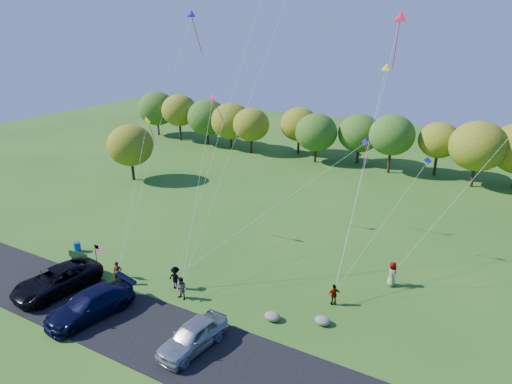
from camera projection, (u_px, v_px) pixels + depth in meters
ground at (184, 299)px, 32.13m from camera, size 140.00×140.00×0.00m
asphalt_lane at (145, 330)px, 28.85m from camera, size 44.00×6.00×0.06m
treeline at (359, 135)px, 59.47m from camera, size 75.94×28.06×8.23m
minivan_dark at (57, 280)px, 32.74m from camera, size 3.76×6.65×1.75m
minivan_navy at (90, 304)px, 29.90m from camera, size 3.61×6.38×1.74m
minivan_silver at (193, 336)px, 26.93m from camera, size 2.51×5.07×1.66m
flyer_a at (118, 273)px, 33.72m from camera, size 0.78×0.75×1.79m
flyer_b at (181, 289)px, 31.83m from camera, size 0.91×0.76×1.69m
flyer_c at (176, 278)px, 33.16m from camera, size 1.16×0.71×1.74m
flyer_d at (334, 295)px, 31.26m from camera, size 0.93×0.89×1.56m
flyer_e at (392, 274)px, 33.50m from camera, size 1.05×1.11×1.91m
park_bench at (79, 257)px, 36.78m from camera, size 1.90×0.55×1.05m
trash_barrel at (77, 247)px, 38.76m from camera, size 0.57×0.57×0.85m
flag_assembly at (98, 253)px, 34.31m from camera, size 1.00×0.65×2.70m
boulder_near at (272, 316)px, 29.76m from camera, size 1.09×0.85×0.54m
boulder_far at (323, 321)px, 29.35m from camera, size 1.01×0.85×0.53m
kites_aloft at (304, 4)px, 35.07m from camera, size 28.21×10.45×18.88m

